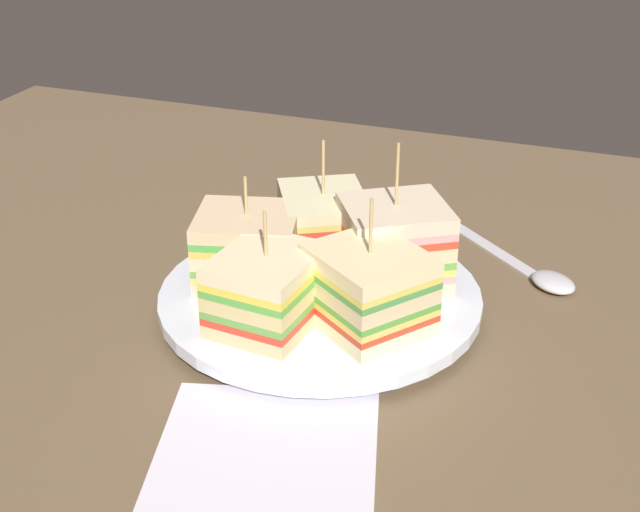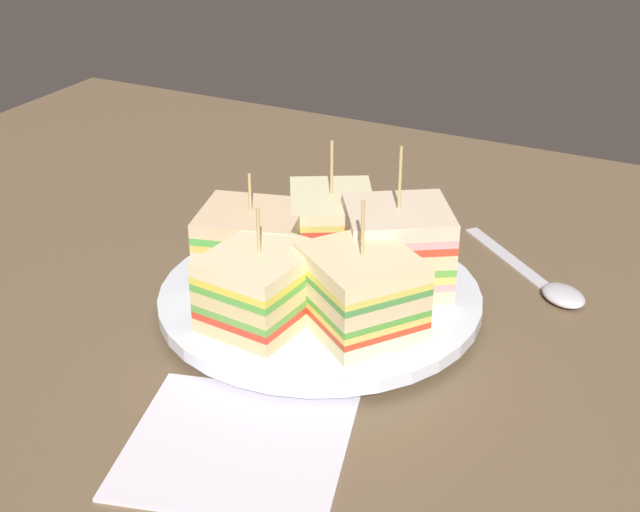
{
  "view_description": "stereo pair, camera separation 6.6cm",
  "coord_description": "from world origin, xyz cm",
  "px_view_note": "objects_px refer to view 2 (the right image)",
  "views": [
    {
      "loc": [
        20.28,
        -54.67,
        34.91
      ],
      "look_at": [
        0.0,
        0.0,
        4.77
      ],
      "focal_mm": 50.27,
      "sensor_mm": 36.0,
      "label": 1
    },
    {
      "loc": [
        26.29,
        -52.05,
        34.91
      ],
      "look_at": [
        0.0,
        0.0,
        4.77
      ],
      "focal_mm": 50.27,
      "sensor_mm": 36.0,
      "label": 2
    }
  ],
  "objects_px": {
    "chip_pile": "(318,270)",
    "napkin": "(237,443)",
    "plate": "(320,300)",
    "sandwich_wedge_4": "(361,292)",
    "sandwich_wedge_0": "(396,248)",
    "sandwich_wedge_2": "(251,245)",
    "sandwich_wedge_3": "(261,287)",
    "spoon": "(549,285)",
    "sandwich_wedge_1": "(331,226)"
  },
  "relations": [
    {
      "from": "chip_pile",
      "to": "napkin",
      "type": "xyz_separation_m",
      "value": [
        0.03,
        -0.17,
        -0.03
      ]
    },
    {
      "from": "plate",
      "to": "sandwich_wedge_4",
      "type": "height_order",
      "value": "sandwich_wedge_4"
    },
    {
      "from": "plate",
      "to": "napkin",
      "type": "bearing_deg",
      "value": -80.72
    },
    {
      "from": "sandwich_wedge_0",
      "to": "sandwich_wedge_2",
      "type": "xyz_separation_m",
      "value": [
        -0.1,
        -0.04,
        -0.0
      ]
    },
    {
      "from": "sandwich_wedge_2",
      "to": "chip_pile",
      "type": "relative_size",
      "value": 1.21
    },
    {
      "from": "sandwich_wedge_2",
      "to": "sandwich_wedge_0",
      "type": "bearing_deg",
      "value": 4.47
    },
    {
      "from": "sandwich_wedge_3",
      "to": "sandwich_wedge_4",
      "type": "xyz_separation_m",
      "value": [
        0.07,
        0.02,
        0.0
      ]
    },
    {
      "from": "plate",
      "to": "spoon",
      "type": "bearing_deg",
      "value": 37.32
    },
    {
      "from": "plate",
      "to": "sandwich_wedge_2",
      "type": "xyz_separation_m",
      "value": [
        -0.06,
        -0.0,
        0.03
      ]
    },
    {
      "from": "sandwich_wedge_1",
      "to": "napkin",
      "type": "relative_size",
      "value": 0.75
    },
    {
      "from": "plate",
      "to": "sandwich_wedge_2",
      "type": "relative_size",
      "value": 2.66
    },
    {
      "from": "napkin",
      "to": "sandwich_wedge_1",
      "type": "bearing_deg",
      "value": 101.47
    },
    {
      "from": "plate",
      "to": "chip_pile",
      "type": "relative_size",
      "value": 3.22
    },
    {
      "from": "sandwich_wedge_4",
      "to": "spoon",
      "type": "xyz_separation_m",
      "value": [
        0.1,
        0.14,
        -0.04
      ]
    },
    {
      "from": "napkin",
      "to": "sandwich_wedge_2",
      "type": "bearing_deg",
      "value": 117.6
    },
    {
      "from": "sandwich_wedge_2",
      "to": "sandwich_wedge_3",
      "type": "bearing_deg",
      "value": -68.46
    },
    {
      "from": "sandwich_wedge_2",
      "to": "napkin",
      "type": "height_order",
      "value": "sandwich_wedge_2"
    },
    {
      "from": "plate",
      "to": "spoon",
      "type": "distance_m",
      "value": 0.18
    },
    {
      "from": "napkin",
      "to": "spoon",
      "type": "bearing_deg",
      "value": 66.48
    },
    {
      "from": "sandwich_wedge_1",
      "to": "napkin",
      "type": "xyz_separation_m",
      "value": [
        0.04,
        -0.22,
        -0.04
      ]
    },
    {
      "from": "sandwich_wedge_4",
      "to": "napkin",
      "type": "xyz_separation_m",
      "value": [
        -0.02,
        -0.13,
        -0.04
      ]
    },
    {
      "from": "plate",
      "to": "sandwich_wedge_0",
      "type": "relative_size",
      "value": 2.17
    },
    {
      "from": "plate",
      "to": "napkin",
      "type": "distance_m",
      "value": 0.17
    },
    {
      "from": "spoon",
      "to": "sandwich_wedge_2",
      "type": "bearing_deg",
      "value": -109.78
    },
    {
      "from": "sandwich_wedge_0",
      "to": "sandwich_wedge_2",
      "type": "bearing_deg",
      "value": -12.77
    },
    {
      "from": "sandwich_wedge_0",
      "to": "sandwich_wedge_3",
      "type": "xyz_separation_m",
      "value": [
        -0.06,
        -0.09,
        -0.0
      ]
    },
    {
      "from": "sandwich_wedge_3",
      "to": "spoon",
      "type": "height_order",
      "value": "sandwich_wedge_3"
    },
    {
      "from": "sandwich_wedge_2",
      "to": "spoon",
      "type": "distance_m",
      "value": 0.24
    },
    {
      "from": "sandwich_wedge_0",
      "to": "spoon",
      "type": "distance_m",
      "value": 0.13
    },
    {
      "from": "sandwich_wedge_1",
      "to": "sandwich_wedge_0",
      "type": "bearing_deg",
      "value": 43.45
    },
    {
      "from": "sandwich_wedge_2",
      "to": "sandwich_wedge_4",
      "type": "xyz_separation_m",
      "value": [
        0.11,
        -0.03,
        0.0
      ]
    },
    {
      "from": "spoon",
      "to": "sandwich_wedge_3",
      "type": "bearing_deg",
      "value": -93.66
    },
    {
      "from": "sandwich_wedge_4",
      "to": "chip_pile",
      "type": "relative_size",
      "value": 1.34
    },
    {
      "from": "sandwich_wedge_1",
      "to": "napkin",
      "type": "bearing_deg",
      "value": -17.54
    },
    {
      "from": "sandwich_wedge_1",
      "to": "sandwich_wedge_4",
      "type": "bearing_deg",
      "value": 7.78
    },
    {
      "from": "sandwich_wedge_1",
      "to": "spoon",
      "type": "xyz_separation_m",
      "value": [
        0.16,
        0.06,
        -0.04
      ]
    },
    {
      "from": "sandwich_wedge_1",
      "to": "spoon",
      "type": "height_order",
      "value": "sandwich_wedge_1"
    },
    {
      "from": "sandwich_wedge_0",
      "to": "sandwich_wedge_1",
      "type": "bearing_deg",
      "value": -49.92
    },
    {
      "from": "sandwich_wedge_1",
      "to": "spoon",
      "type": "distance_m",
      "value": 0.18
    },
    {
      "from": "plate",
      "to": "sandwich_wedge_0",
      "type": "distance_m",
      "value": 0.07
    },
    {
      "from": "spoon",
      "to": "napkin",
      "type": "bearing_deg",
      "value": -72.43
    },
    {
      "from": "plate",
      "to": "sandwich_wedge_1",
      "type": "distance_m",
      "value": 0.07
    },
    {
      "from": "sandwich_wedge_2",
      "to": "chip_pile",
      "type": "xyz_separation_m",
      "value": [
        0.05,
        0.01,
        -0.01
      ]
    },
    {
      "from": "plate",
      "to": "sandwich_wedge_3",
      "type": "relative_size",
      "value": 2.79
    },
    {
      "from": "sandwich_wedge_0",
      "to": "spoon",
      "type": "xyz_separation_m",
      "value": [
        0.1,
        0.08,
        -0.05
      ]
    },
    {
      "from": "sandwich_wedge_4",
      "to": "sandwich_wedge_3",
      "type": "bearing_deg",
      "value": 54.78
    },
    {
      "from": "sandwich_wedge_3",
      "to": "sandwich_wedge_4",
      "type": "height_order",
      "value": "sandwich_wedge_4"
    },
    {
      "from": "sandwich_wedge_1",
      "to": "sandwich_wedge_2",
      "type": "xyz_separation_m",
      "value": [
        -0.04,
        -0.06,
        -0.0
      ]
    },
    {
      "from": "sandwich_wedge_3",
      "to": "chip_pile",
      "type": "bearing_deg",
      "value": -5.41
    },
    {
      "from": "sandwich_wedge_1",
      "to": "sandwich_wedge_4",
      "type": "xyz_separation_m",
      "value": [
        0.07,
        -0.09,
        0.0
      ]
    }
  ]
}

